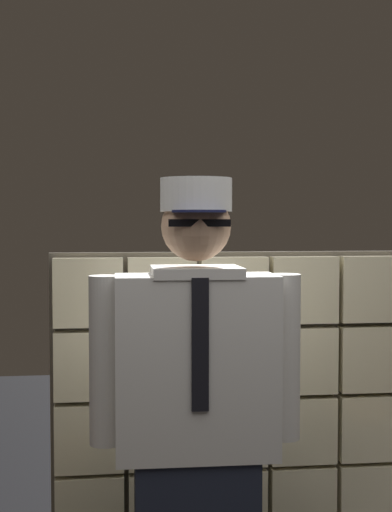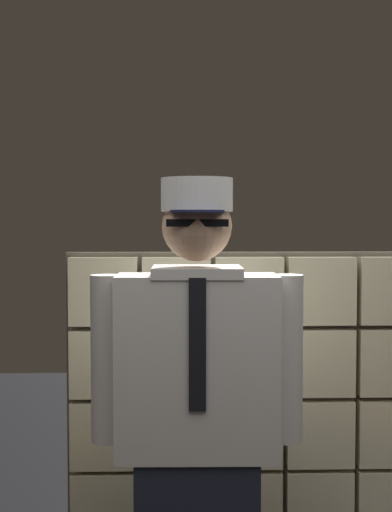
# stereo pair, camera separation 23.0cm
# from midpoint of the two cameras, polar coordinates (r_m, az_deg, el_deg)

# --- Properties ---
(glass_block_wall) EXTENTS (1.57, 0.10, 1.57)m
(glass_block_wall) POSITION_cam_midpoint_polar(r_m,az_deg,el_deg) (3.24, 0.84, -13.69)
(glass_block_wall) COLOR beige
(glass_block_wall) RESTS_ON ground
(standing_person) EXTENTS (0.73, 0.31, 1.83)m
(standing_person) POSITION_cam_midpoint_polar(r_m,az_deg,el_deg) (2.55, -2.65, -13.85)
(standing_person) COLOR #1E2333
(standing_person) RESTS_ON ground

